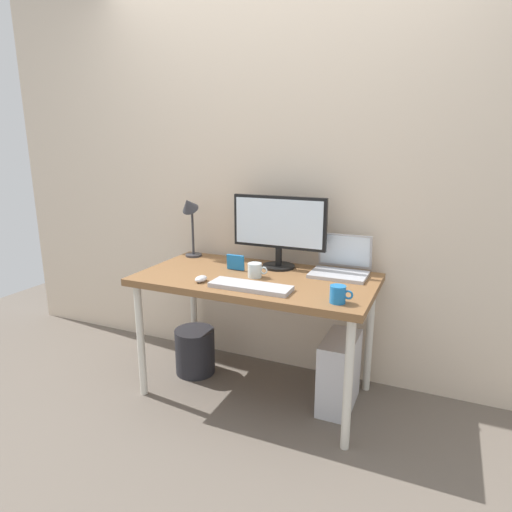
{
  "coord_description": "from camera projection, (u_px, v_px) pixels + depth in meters",
  "views": [
    {
      "loc": [
        0.97,
        -2.21,
        1.48
      ],
      "look_at": [
        0.0,
        0.0,
        0.86
      ],
      "focal_mm": 30.71,
      "sensor_mm": 36.0,
      "label": 1
    }
  ],
  "objects": [
    {
      "name": "coffee_mug",
      "position": [
        338.0,
        294.0,
        2.08
      ],
      "size": [
        0.11,
        0.08,
        0.09
      ],
      "color": "#1E72BF",
      "rests_on": "desk"
    },
    {
      "name": "keyboard",
      "position": [
        250.0,
        286.0,
        2.3
      ],
      "size": [
        0.44,
        0.14,
        0.02
      ],
      "primitive_type": "cube",
      "color": "#B2B2B7",
      "rests_on": "desk"
    },
    {
      "name": "laptop",
      "position": [
        341.0,
        264.0,
        2.55
      ],
      "size": [
        0.32,
        0.27,
        0.23
      ],
      "color": "#B2B2B7",
      "rests_on": "desk"
    },
    {
      "name": "ground_plane",
      "position": [
        256.0,
        391.0,
        2.7
      ],
      "size": [
        6.0,
        6.0,
        0.0
      ],
      "primitive_type": "plane",
      "color": "#665B51"
    },
    {
      "name": "back_wall",
      "position": [
        283.0,
        173.0,
        2.75
      ],
      "size": [
        4.4,
        0.04,
        2.6
      ],
      "primitive_type": "cube",
      "color": "beige",
      "rests_on": "ground_plane"
    },
    {
      "name": "photo_frame",
      "position": [
        236.0,
        262.0,
        2.63
      ],
      "size": [
        0.11,
        0.02,
        0.09
      ],
      "primitive_type": "cube",
      "rotation": [
        0.06,
        0.0,
        0.0
      ],
      "color": "#1E72BF",
      "rests_on": "desk"
    },
    {
      "name": "desk",
      "position": [
        256.0,
        287.0,
        2.53
      ],
      "size": [
        1.35,
        0.72,
        0.74
      ],
      "color": "brown",
      "rests_on": "ground_plane"
    },
    {
      "name": "computer_tower",
      "position": [
        339.0,
        372.0,
        2.51
      ],
      "size": [
        0.18,
        0.36,
        0.42
      ],
      "primitive_type": "cube",
      "color": "silver",
      "rests_on": "ground_plane"
    },
    {
      "name": "wastebasket",
      "position": [
        195.0,
        351.0,
        2.9
      ],
      "size": [
        0.26,
        0.26,
        0.3
      ],
      "primitive_type": "cylinder",
      "color": "#232328",
      "rests_on": "ground_plane"
    },
    {
      "name": "monitor",
      "position": [
        279.0,
        227.0,
        2.64
      ],
      "size": [
        0.59,
        0.2,
        0.44
      ],
      "color": "black",
      "rests_on": "desk"
    },
    {
      "name": "glass_cup",
      "position": [
        256.0,
        270.0,
        2.49
      ],
      "size": [
        0.12,
        0.08,
        0.08
      ],
      "color": "silver",
      "rests_on": "desk"
    },
    {
      "name": "desk_lamp",
      "position": [
        190.0,
        214.0,
        2.87
      ],
      "size": [
        0.11,
        0.16,
        0.42
      ],
      "color": "#333338",
      "rests_on": "desk"
    },
    {
      "name": "mouse",
      "position": [
        201.0,
        279.0,
        2.41
      ],
      "size": [
        0.06,
        0.09,
        0.03
      ],
      "primitive_type": "ellipsoid",
      "color": "silver",
      "rests_on": "desk"
    }
  ]
}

